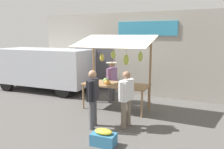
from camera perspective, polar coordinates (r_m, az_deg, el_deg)
ground_plane at (r=7.75m, az=0.93°, el=-8.78°), size 40.00×40.00×0.00m
street_backdrop at (r=9.44m, az=6.14°, el=5.10°), size 9.00×0.30×3.40m
market_stall at (r=7.43m, az=0.95°, el=2.60°), size 2.50×1.46×2.50m
vendor_with_sunhat at (r=8.38m, az=-0.08°, el=-1.06°), size 0.39×0.67×1.53m
shopper_in_grey_tee at (r=6.04m, az=-4.90°, el=-5.25°), size 0.33×0.67×1.58m
shopper_with_ponytail at (r=6.05m, az=3.63°, el=-5.40°), size 0.28×0.67×1.56m
parked_van at (r=10.72m, az=-17.35°, el=2.18°), size 4.48×2.05×1.88m
produce_crate_near at (r=5.34m, az=-2.17°, el=-15.76°), size 0.58×0.37×0.39m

